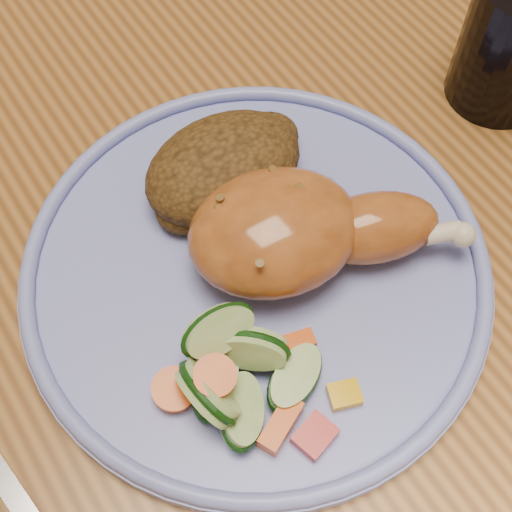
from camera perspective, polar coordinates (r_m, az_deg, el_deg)
ground at (r=1.18m, az=-0.84°, el=-15.55°), size 4.00×4.00×0.00m
dining_table at (r=0.56m, az=-1.72°, el=0.86°), size 0.90×1.40×0.75m
plate at (r=0.44m, az=0.00°, el=-1.32°), size 0.29×0.29×0.01m
plate_rim at (r=0.43m, az=0.00°, el=-0.64°), size 0.29×0.29×0.01m
chicken_leg at (r=0.42m, az=3.46°, el=2.02°), size 0.16×0.12×0.06m
rice_pilaf at (r=0.46m, az=-2.43°, el=7.14°), size 0.11×0.08×0.05m
vegetable_pile at (r=0.39m, az=-1.33°, el=-9.65°), size 0.10×0.10×0.05m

